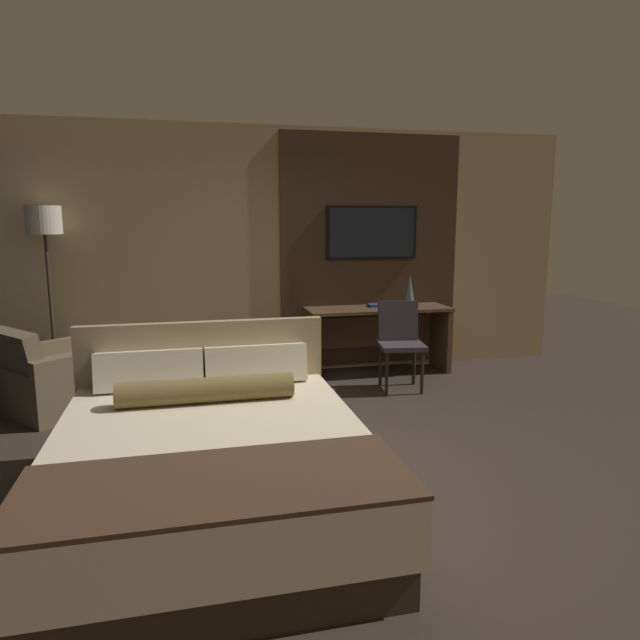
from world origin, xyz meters
The scene contains 10 objects.
ground_plane centered at (0.00, 0.00, 0.00)m, with size 16.00×16.00×0.00m, color #332823.
wall_back_tv_panel centered at (0.15, 2.59, 1.40)m, with size 7.20×0.09×2.80m.
bed centered at (-0.85, -0.59, 0.32)m, with size 1.83×2.22×1.01m.
desk centered at (1.19, 2.30, 0.52)m, with size 1.66×0.55×0.77m.
tv centered at (1.19, 2.52, 1.62)m, with size 1.10×0.04×0.62m.
desk_chair centered at (1.23, 1.65, 0.56)m, with size 0.52×0.52×0.92m.
armchair_by_window centered at (-2.19, 1.68, 0.28)m, with size 1.17×1.17×0.82m.
floor_lamp centered at (-2.30, 2.34, 1.61)m, with size 0.34×0.34×1.91m.
vase_tall centered at (1.55, 2.20, 0.96)m, with size 0.13×0.13×0.38m.
book centered at (1.22, 2.34, 0.79)m, with size 0.23×0.16×0.03m.
Camera 1 is at (-0.97, -3.89, 1.77)m, focal length 32.00 mm.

